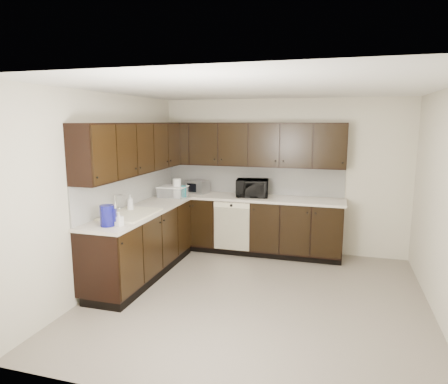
% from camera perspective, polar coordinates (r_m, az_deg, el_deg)
% --- Properties ---
extents(floor, '(4.00, 4.00, 0.00)m').
position_cam_1_polar(floor, '(5.07, 4.63, -14.91)').
color(floor, gray).
rests_on(floor, ground).
extents(ceiling, '(4.00, 4.00, 0.00)m').
position_cam_1_polar(ceiling, '(4.61, 5.08, 14.53)').
color(ceiling, white).
rests_on(ceiling, wall_back).
extents(wall_back, '(4.00, 0.02, 2.50)m').
position_cam_1_polar(wall_back, '(6.63, 8.31, 2.26)').
color(wall_back, beige).
rests_on(wall_back, floor).
extents(wall_left, '(0.02, 4.00, 2.50)m').
position_cam_1_polar(wall_left, '(5.44, -16.27, 0.26)').
color(wall_left, beige).
rests_on(wall_left, floor).
extents(wall_right, '(0.02, 4.00, 2.50)m').
position_cam_1_polar(wall_right, '(4.72, 29.38, -2.08)').
color(wall_right, beige).
rests_on(wall_right, floor).
extents(wall_front, '(4.00, 0.02, 2.50)m').
position_cam_1_polar(wall_front, '(2.81, -3.44, -8.34)').
color(wall_front, beige).
rests_on(wall_front, floor).
extents(lower_cabinets, '(3.00, 2.80, 0.90)m').
position_cam_1_polar(lower_cabinets, '(6.18, -2.41, -6.15)').
color(lower_cabinets, black).
rests_on(lower_cabinets, floor).
extents(countertop, '(3.03, 2.83, 0.04)m').
position_cam_1_polar(countertop, '(6.06, -2.47, -1.55)').
color(countertop, beige).
rests_on(countertop, lower_cabinets).
extents(backsplash, '(3.00, 2.80, 0.48)m').
position_cam_1_polar(backsplash, '(6.28, -3.68, 1.26)').
color(backsplash, silver).
rests_on(backsplash, countertop).
extents(upper_cabinets, '(3.00, 2.80, 0.70)m').
position_cam_1_polar(upper_cabinets, '(6.07, -3.09, 6.57)').
color(upper_cabinets, black).
rests_on(upper_cabinets, wall_back).
extents(dishwasher, '(0.58, 0.04, 0.78)m').
position_cam_1_polar(dishwasher, '(6.34, 1.09, -4.49)').
color(dishwasher, beige).
rests_on(dishwasher, lower_cabinets).
extents(sink, '(0.54, 0.82, 0.42)m').
position_cam_1_polar(sink, '(5.34, -13.25, -3.83)').
color(sink, beige).
rests_on(sink, countertop).
extents(microwave, '(0.55, 0.41, 0.28)m').
position_cam_1_polar(microwave, '(6.43, 4.05, 0.56)').
color(microwave, black).
rests_on(microwave, countertop).
extents(soap_bottle_a, '(0.10, 0.10, 0.17)m').
position_cam_1_polar(soap_bottle_a, '(4.78, -14.76, -3.75)').
color(soap_bottle_a, gray).
rests_on(soap_bottle_a, countertop).
extents(soap_bottle_b, '(0.09, 0.09, 0.22)m').
position_cam_1_polar(soap_bottle_b, '(5.55, -13.24, -1.50)').
color(soap_bottle_b, gray).
rests_on(soap_bottle_b, countertop).
extents(toaster_oven, '(0.40, 0.34, 0.22)m').
position_cam_1_polar(toaster_oven, '(6.76, -3.78, 0.76)').
color(toaster_oven, '#B0B0B2').
rests_on(toaster_oven, countertop).
extents(storage_bin, '(0.42, 0.31, 0.16)m').
position_cam_1_polar(storage_bin, '(6.46, -7.34, 0.04)').
color(storage_bin, white).
rests_on(storage_bin, countertop).
extents(blue_pitcher, '(0.17, 0.17, 0.25)m').
position_cam_1_polar(blue_pitcher, '(4.81, -16.33, -3.26)').
color(blue_pitcher, '#0E0F86').
rests_on(blue_pitcher, countertop).
extents(teal_tumbler, '(0.11, 0.11, 0.19)m').
position_cam_1_polar(teal_tumbler, '(6.42, -5.78, 0.10)').
color(teal_tumbler, '#0B727F').
rests_on(teal_tumbler, countertop).
extents(paper_towel_roll, '(0.17, 0.17, 0.29)m').
position_cam_1_polar(paper_towel_roll, '(6.46, -6.73, 0.61)').
color(paper_towel_roll, white).
rests_on(paper_towel_roll, countertop).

